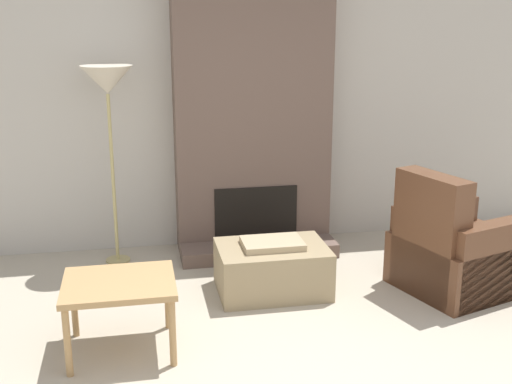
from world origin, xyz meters
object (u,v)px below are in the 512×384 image
object	(u,v)px
floor_lamp_left	(107,86)
side_table	(119,290)
ottoman	(272,268)
armchair	(455,253)

from	to	relation	value
floor_lamp_left	side_table	bearing A→B (deg)	-88.17
floor_lamp_left	ottoman	bearing A→B (deg)	-36.59
armchair	side_table	distance (m)	2.65
side_table	floor_lamp_left	distance (m)	1.97
ottoman	floor_lamp_left	world-z (taller)	floor_lamp_left
side_table	armchair	bearing A→B (deg)	10.68
armchair	side_table	size ratio (longest dim) A/B	1.57
armchair	side_table	xyz separation A→B (m)	(-2.60, -0.49, 0.13)
ottoman	side_table	distance (m)	1.38
ottoman	armchair	world-z (taller)	armchair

